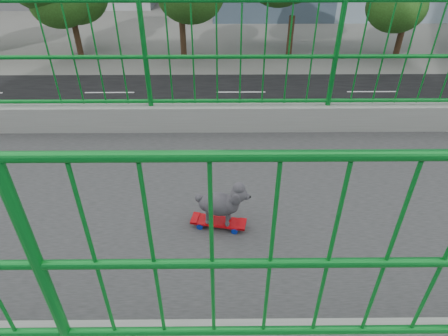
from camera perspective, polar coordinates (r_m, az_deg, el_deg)
road at (r=18.01m, az=3.44°, el=3.95°), size 18.00×90.00×0.02m
footbridge at (r=4.78m, az=15.54°, el=-22.02°), size 3.00×24.00×7.00m
railing at (r=3.36m, az=20.69°, el=-2.44°), size 3.00×24.00×1.42m
skateboard at (r=3.05m, az=-0.84°, el=-8.23°), size 0.21×0.46×0.06m
poodle at (r=2.91m, az=-0.43°, el=-5.26°), size 0.23×0.43×0.36m
car_1 at (r=14.42m, az=3.96°, el=-1.16°), size 1.59×4.55×1.50m
car_5 at (r=13.26m, az=25.99°, el=-9.00°), size 1.59×4.55×1.50m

